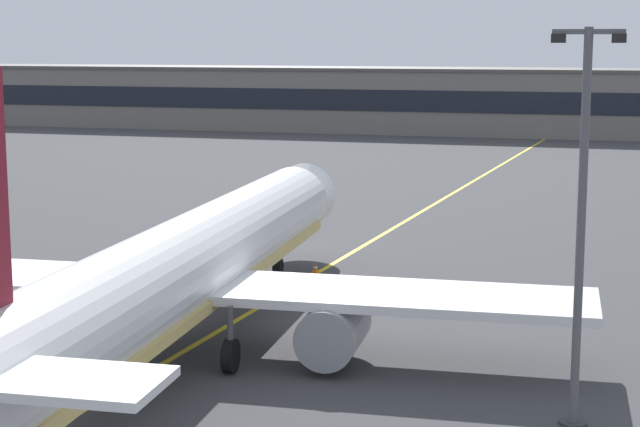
{
  "coord_description": "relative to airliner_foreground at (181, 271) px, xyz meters",
  "views": [
    {
      "loc": [
        15.3,
        -25.66,
        12.29
      ],
      "look_at": [
        3.69,
        14.61,
        5.43
      ],
      "focal_mm": 59.32,
      "sensor_mm": 36.0,
      "label": 1
    }
  ],
  "objects": [
    {
      "name": "taxiway_centreline",
      "position": [
        1.18,
        18.27,
        -3.37
      ],
      "size": [
        13.01,
        179.57,
        0.01
      ],
      "primitive_type": "cube",
      "rotation": [
        0.0,
        0.0,
        -0.07
      ],
      "color": "yellow",
      "rests_on": "ground"
    },
    {
      "name": "airliner_foreground",
      "position": [
        0.0,
        0.0,
        0.0
      ],
      "size": [
        32.22,
        41.52,
        11.65
      ],
      "color": "white",
      "rests_on": "ground"
    },
    {
      "name": "apron_lamp_post",
      "position": [
        15.32,
        -3.68,
        3.29
      ],
      "size": [
        2.24,
        0.9,
        12.72
      ],
      "color": "#515156",
      "rests_on": "ground"
    },
    {
      "name": "safety_cone_by_nose_gear",
      "position": [
        0.9,
        15.78,
        -3.11
      ],
      "size": [
        0.44,
        0.44,
        0.55
      ],
      "color": "orange",
      "rests_on": "ground"
    },
    {
      "name": "terminal_building",
      "position": [
        -0.63,
        104.57,
        1.0
      ],
      "size": [
        162.18,
        12.4,
        8.73
      ],
      "color": "slate",
      "rests_on": "ground"
    }
  ]
}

